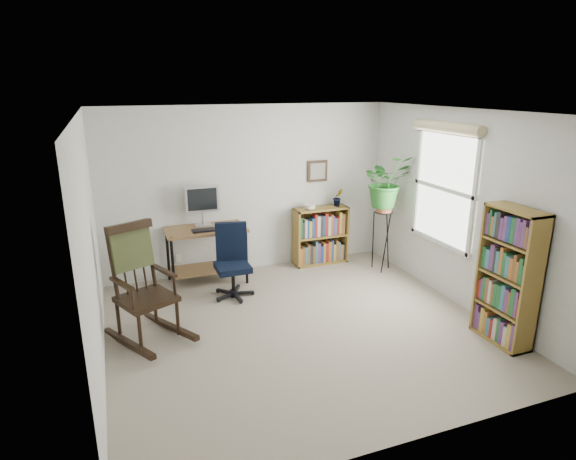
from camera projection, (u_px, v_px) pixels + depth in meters
name	position (u px, v px, depth m)	size (l,w,h in m)	color
floor	(300.00, 327.00, 5.50)	(4.20, 4.00, 0.00)	gray
ceiling	(302.00, 112.00, 4.80)	(4.20, 4.00, 0.00)	white
wall_back	(249.00, 190.00, 6.94)	(4.20, 0.00, 2.40)	silver
wall_front	(409.00, 303.00, 3.36)	(4.20, 0.00, 2.40)	silver
wall_left	(91.00, 250.00, 4.44)	(0.00, 4.00, 2.40)	silver
wall_right	(461.00, 209.00, 5.86)	(0.00, 4.00, 2.40)	silver
window	(444.00, 189.00, 6.05)	(0.12, 1.20, 1.50)	silver
desk	(207.00, 255.00, 6.66)	(1.08, 0.60, 0.78)	olive
monitor	(202.00, 206.00, 6.59)	(0.46, 0.16, 0.56)	#AEAEB2
keyboard	(207.00, 230.00, 6.44)	(0.40, 0.15, 0.03)	black
office_chair	(233.00, 262.00, 6.16)	(0.53, 0.53, 0.97)	black
rocking_chair	(145.00, 284.00, 5.07)	(0.67, 1.12, 1.29)	black
low_bookshelf	(321.00, 236.00, 7.36)	(0.83, 0.28, 0.88)	olive
tall_bookshelf	(508.00, 277.00, 5.01)	(0.28, 0.65, 1.48)	olive
plant_stand	(382.00, 236.00, 7.06)	(0.29, 0.29, 1.04)	black
spider_plant	(387.00, 156.00, 6.72)	(1.69, 1.88, 1.46)	#276E26
potted_plant_small	(338.00, 203.00, 7.32)	(0.13, 0.24, 0.11)	#276E26
framed_picture	(318.00, 171.00, 7.21)	(0.32, 0.04, 0.32)	black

